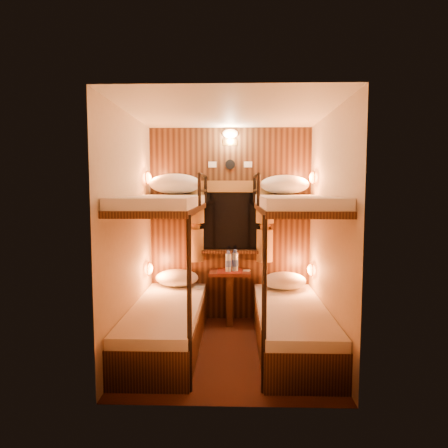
{
  "coord_description": "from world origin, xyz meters",
  "views": [
    {
      "loc": [
        0.07,
        -3.95,
        1.66
      ],
      "look_at": [
        -0.05,
        0.15,
        1.29
      ],
      "focal_mm": 32.0,
      "sensor_mm": 36.0,
      "label": 1
    }
  ],
  "objects_px": {
    "bunk_left": "(166,295)",
    "bottle_left": "(228,263)",
    "bottle_right": "(235,262)",
    "table": "(230,290)",
    "bunk_right": "(292,296)"
  },
  "relations": [
    {
      "from": "bunk_left",
      "to": "bottle_left",
      "type": "distance_m",
      "value": 1.0
    },
    {
      "from": "bunk_left",
      "to": "bunk_right",
      "type": "distance_m",
      "value": 1.3
    },
    {
      "from": "bunk_left",
      "to": "bottle_left",
      "type": "bearing_deg",
      "value": 49.71
    },
    {
      "from": "bunk_right",
      "to": "bottle_right",
      "type": "height_order",
      "value": "bunk_right"
    },
    {
      "from": "bunk_right",
      "to": "bottle_right",
      "type": "bearing_deg",
      "value": 127.06
    },
    {
      "from": "table",
      "to": "bottle_right",
      "type": "height_order",
      "value": "bottle_right"
    },
    {
      "from": "table",
      "to": "bottle_left",
      "type": "height_order",
      "value": "bottle_left"
    },
    {
      "from": "bunk_left",
      "to": "table",
      "type": "height_order",
      "value": "bunk_left"
    },
    {
      "from": "table",
      "to": "bottle_right",
      "type": "bearing_deg",
      "value": -7.78
    },
    {
      "from": "bottle_left",
      "to": "bunk_right",
      "type": "bearing_deg",
      "value": -48.2
    },
    {
      "from": "bunk_right",
      "to": "bottle_right",
      "type": "xyz_separation_m",
      "value": [
        -0.58,
        0.77,
        0.21
      ]
    },
    {
      "from": "table",
      "to": "bottle_right",
      "type": "distance_m",
      "value": 0.36
    },
    {
      "from": "bottle_left",
      "to": "bottle_right",
      "type": "relative_size",
      "value": 0.97
    },
    {
      "from": "table",
      "to": "bottle_left",
      "type": "distance_m",
      "value": 0.35
    },
    {
      "from": "bottle_left",
      "to": "bottle_right",
      "type": "bearing_deg",
      "value": 19.15
    }
  ]
}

